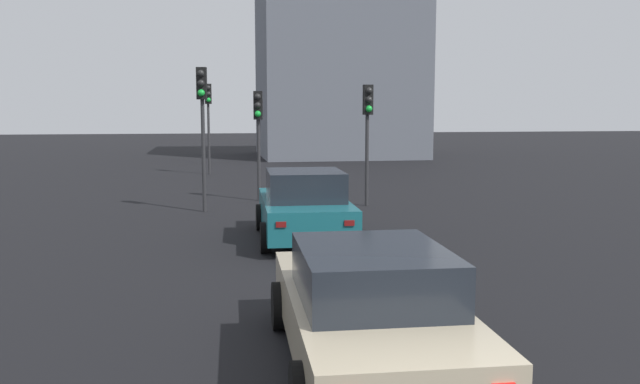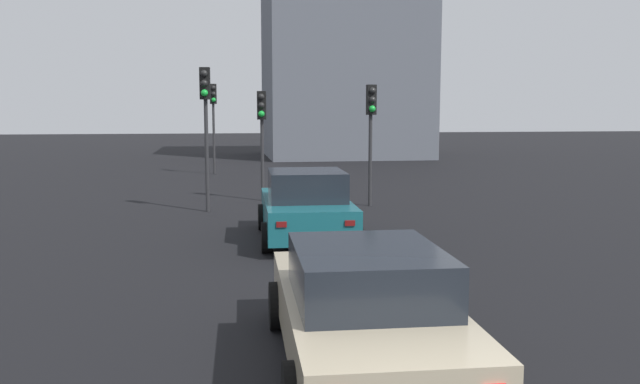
% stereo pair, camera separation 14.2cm
% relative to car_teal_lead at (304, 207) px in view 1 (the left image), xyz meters
% --- Properties ---
extents(car_teal_lead, '(4.32, 2.20, 1.59)m').
position_rel_car_teal_lead_xyz_m(car_teal_lead, '(0.00, 0.00, 0.00)').
color(car_teal_lead, '#19606B').
rests_on(car_teal_lead, ground_plane).
extents(car_beige_second, '(4.66, 2.13, 1.44)m').
position_rel_car_teal_lead_xyz_m(car_beige_second, '(-7.53, 0.32, -0.06)').
color(car_beige_second, tan).
rests_on(car_beige_second, ground_plane).
extents(traffic_light_near_left, '(0.32, 0.29, 3.68)m').
position_rel_car_teal_lead_xyz_m(traffic_light_near_left, '(4.94, -2.64, 1.90)').
color(traffic_light_near_left, '#2D2D30').
rests_on(traffic_light_near_left, ground_plane).
extents(traffic_light_near_right, '(0.33, 0.31, 4.12)m').
position_rel_car_teal_lead_xyz_m(traffic_light_near_right, '(4.54, 2.28, 2.20)').
color(traffic_light_near_right, '#2D2D30').
rests_on(traffic_light_near_right, ground_plane).
extents(traffic_light_far_left, '(0.33, 0.31, 3.52)m').
position_rel_car_teal_lead_xyz_m(traffic_light_far_left, '(6.62, 0.55, 1.78)').
color(traffic_light_far_left, '#2D2D30').
rests_on(traffic_light_far_left, ground_plane).
extents(traffic_light_far_right, '(0.33, 0.31, 4.09)m').
position_rel_car_teal_lead_xyz_m(traffic_light_far_right, '(15.89, 2.14, 2.18)').
color(traffic_light_far_right, '#2D2D30').
rests_on(traffic_light_far_right, ground_plane).
extents(building_facade_left, '(9.29, 9.70, 12.07)m').
position_rel_car_teal_lead_xyz_m(building_facade_left, '(27.07, -5.92, 5.27)').
color(building_facade_left, slate).
rests_on(building_facade_left, ground_plane).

